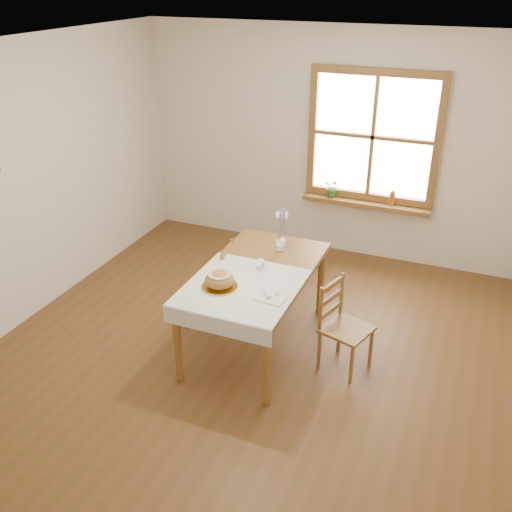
{
  "coord_description": "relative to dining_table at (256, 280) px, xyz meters",
  "views": [
    {
      "loc": [
        1.66,
        -3.73,
        3.12
      ],
      "look_at": [
        0.0,
        0.3,
        0.9
      ],
      "focal_mm": 40.0,
      "sensor_mm": 36.0,
      "label": 1
    }
  ],
  "objects": [
    {
      "name": "pepper_shaker",
      "position": [
        0.03,
        -0.01,
        0.14
      ],
      "size": [
        0.06,
        0.06,
        0.09
      ],
      "primitive_type": "cylinder",
      "rotation": [
        0.0,
        0.0,
        -0.38
      ],
      "color": "white",
      "rests_on": "table_linen"
    },
    {
      "name": "bread_loaf",
      "position": [
        -0.16,
        -0.39,
        0.18
      ],
      "size": [
        0.25,
        0.25,
        0.14
      ],
      "primitive_type": "ellipsoid",
      "color": "olive",
      "rests_on": "bread_plate"
    },
    {
      "name": "window_sill",
      "position": [
        0.5,
        2.1,
        0.03
      ],
      "size": [
        1.46,
        0.2,
        0.05
      ],
      "color": "olive",
      "rests_on": "ground"
    },
    {
      "name": "potted_plant",
      "position": [
        0.1,
        2.1,
        0.14
      ],
      "size": [
        0.26,
        0.27,
        0.17
      ],
      "primitive_type": "imported",
      "rotation": [
        0.0,
        0.0,
        -0.33
      ],
      "color": "#2E6A2A",
      "rests_on": "window_sill"
    },
    {
      "name": "bread_plate",
      "position": [
        -0.16,
        -0.39,
        0.1
      ],
      "size": [
        0.35,
        0.35,
        0.02
      ],
      "primitive_type": "cylinder",
      "rotation": [
        0.0,
        0.0,
        0.25
      ],
      "color": "white",
      "rests_on": "table_linen"
    },
    {
      "name": "salt_shaker",
      "position": [
        0.03,
        0.03,
        0.15
      ],
      "size": [
        0.07,
        0.07,
        0.11
      ],
      "primitive_type": "cylinder",
      "rotation": [
        0.0,
        0.0,
        -0.36
      ],
      "color": "white",
      "rests_on": "table_linen"
    },
    {
      "name": "egg_napkin",
      "position": [
        0.29,
        -0.38,
        0.1
      ],
      "size": [
        0.25,
        0.22,
        0.01
      ],
      "primitive_type": "cube",
      "rotation": [
        0.0,
        0.0,
        -0.11
      ],
      "color": "silver",
      "rests_on": "table_linen"
    },
    {
      "name": "table_linen",
      "position": [
        0.0,
        -0.3,
        0.09
      ],
      "size": [
        0.91,
        0.99,
        0.01
      ],
      "primitive_type": "cube",
      "color": "silver",
      "rests_on": "dining_table"
    },
    {
      "name": "dining_table",
      "position": [
        0.0,
        0.0,
        0.0
      ],
      "size": [
        0.9,
        1.6,
        0.75
      ],
      "color": "olive",
      "rests_on": "ground"
    },
    {
      "name": "ground",
      "position": [
        0.0,
        -0.3,
        -0.66
      ],
      "size": [
        5.0,
        5.0,
        0.0
      ],
      "primitive_type": "plane",
      "color": "brown",
      "rests_on": "ground"
    },
    {
      "name": "window",
      "position": [
        0.5,
        2.17,
        0.79
      ],
      "size": [
        1.46,
        0.08,
        1.46
      ],
      "color": "olive",
      "rests_on": "ground"
    },
    {
      "name": "lavender_bouquet",
      "position": [
        0.05,
        0.48,
        0.34
      ],
      "size": [
        0.16,
        0.16,
        0.31
      ],
      "primitive_type": null,
      "color": "#64508E",
      "rests_on": "flower_vase"
    },
    {
      "name": "eggs",
      "position": [
        0.29,
        -0.38,
        0.13
      ],
      "size": [
        0.2,
        0.18,
        0.04
      ],
      "primitive_type": null,
      "rotation": [
        0.0,
        0.0,
        -0.11
      ],
      "color": "white",
      "rests_on": "egg_napkin"
    },
    {
      "name": "chair_right",
      "position": [
        0.85,
        -0.04,
        -0.26
      ],
      "size": [
        0.49,
        0.47,
        0.8
      ],
      "primitive_type": null,
      "rotation": [
        0.0,
        0.0,
        1.27
      ],
      "color": "olive",
      "rests_on": "ground"
    },
    {
      "name": "chair_left",
      "position": [
        -0.56,
        0.2,
        -0.26
      ],
      "size": [
        0.46,
        0.44,
        0.82
      ],
      "primitive_type": null,
      "rotation": [
        0.0,
        0.0,
        -1.4
      ],
      "color": "olive",
      "rests_on": "ground"
    },
    {
      "name": "amber_bottle",
      "position": [
        0.79,
        2.1,
        0.14
      ],
      "size": [
        0.08,
        0.08,
        0.17
      ],
      "primitive_type": "cylinder",
      "rotation": [
        0.0,
        0.0,
        0.36
      ],
      "color": "#A5531E",
      "rests_on": "window_sill"
    },
    {
      "name": "room_walls",
      "position": [
        0.0,
        -0.3,
        1.04
      ],
      "size": [
        4.6,
        5.1,
        2.65
      ],
      "color": "silver",
      "rests_on": "ground"
    },
    {
      "name": "flower_vase",
      "position": [
        0.05,
        0.48,
        0.14
      ],
      "size": [
        0.11,
        0.11,
        0.1
      ],
      "primitive_type": "cylinder",
      "rotation": [
        0.0,
        0.0,
        0.27
      ],
      "color": "white",
      "rests_on": "dining_table"
    }
  ]
}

